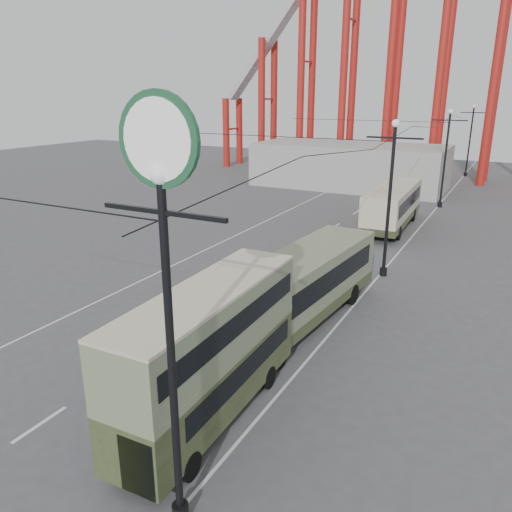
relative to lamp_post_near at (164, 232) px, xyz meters
The scene contains 11 objects.
ground 10.11m from the lamp_post_near, 151.82° to the left, with size 160.00×160.00×0.00m, color #48484A.
road_markings 24.87m from the lamp_post_near, 105.88° to the left, with size 12.52×120.00×0.01m.
lamp_post_near is the anchor object (origin of this frame).
lamp_post_mid 21.24m from the lamp_post_near, 90.00° to the left, with size 3.20×0.44×9.32m.
lamp_post_far 43.12m from the lamp_post_near, 90.00° to the left, with size 3.20×0.44×9.32m.
lamp_post_distant 65.08m from the lamp_post_near, 90.00° to the left, with size 3.20×0.44×9.32m.
fairground_shed 51.61m from the lamp_post_near, 103.06° to the left, with size 22.00×10.00×5.00m, color #9A9A95.
double_decker_bus 6.86m from the lamp_post_near, 112.24° to the left, with size 2.44×8.89×4.75m.
single_decker_green 13.76m from the lamp_post_near, 98.93° to the left, with size 3.81×12.42×3.46m.
single_decker_cream 33.40m from the lamp_post_near, 94.11° to the left, with size 3.15×11.14×3.44m.
pedestrian 15.28m from the lamp_post_near, 102.18° to the left, with size 0.70×0.46×1.93m, color black.
Camera 1 is at (12.19, -11.20, 10.70)m, focal length 35.00 mm.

